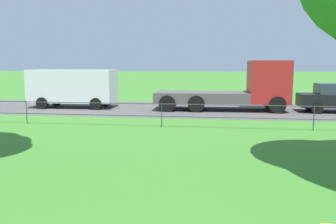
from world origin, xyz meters
The scene contains 4 objects.
street_strip centered at (0.00, 20.70, 0.00)m, with size 80.00×7.29×0.01m, color #565454.
park_fence centered at (0.00, 14.67, 0.68)m, with size 35.28×0.04×1.00m.
panel_van_far_left centered at (-6.27, 20.57, 1.27)m, with size 5.03×2.17×2.24m.
flatbed_truck_far_right centered at (3.50, 20.62, 1.22)m, with size 7.37×2.64×2.75m.
Camera 1 is at (2.24, 0.88, 2.48)m, focal length 37.32 mm.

